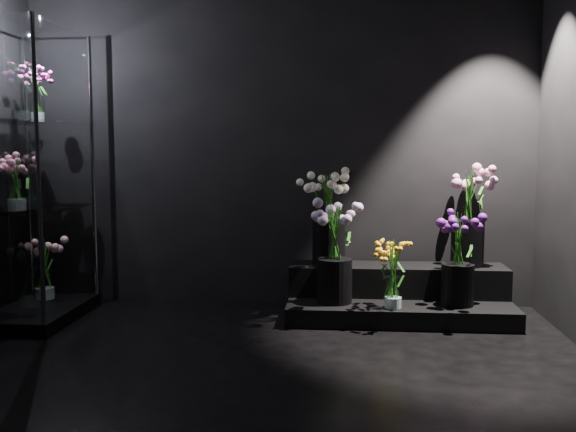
# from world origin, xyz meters

# --- Properties ---
(floor) EXTENTS (4.00, 4.00, 0.00)m
(floor) POSITION_xyz_m (0.00, 0.00, 0.00)
(floor) COLOR black
(floor) RESTS_ON ground
(wall_back) EXTENTS (4.00, 0.00, 4.00)m
(wall_back) POSITION_xyz_m (0.00, 2.00, 1.40)
(wall_back) COLOR black
(wall_back) RESTS_ON floor
(wall_front) EXTENTS (4.00, 0.00, 4.00)m
(wall_front) POSITION_xyz_m (0.00, -2.00, 1.40)
(wall_front) COLOR black
(wall_front) RESTS_ON floor
(display_riser) EXTENTS (1.62, 0.72, 0.36)m
(display_riser) POSITION_xyz_m (0.93, 1.68, 0.15)
(display_riser) COLOR black
(display_riser) RESTS_ON floor
(display_case) EXTENTS (0.57, 0.95, 2.09)m
(display_case) POSITION_xyz_m (-1.70, 1.33, 1.05)
(display_case) COLOR black
(display_case) RESTS_ON floor
(bouquet_orange_bells) EXTENTS (0.26, 0.26, 0.48)m
(bouquet_orange_bells) POSITION_xyz_m (0.87, 1.34, 0.38)
(bouquet_orange_bells) COLOR white
(bouquet_orange_bells) RESTS_ON display_riser
(bouquet_lilac) EXTENTS (0.49, 0.49, 0.73)m
(bouquet_lilac) POSITION_xyz_m (0.46, 1.48, 0.55)
(bouquet_lilac) COLOR black
(bouquet_lilac) RESTS_ON display_riser
(bouquet_purple) EXTENTS (0.33, 0.33, 0.65)m
(bouquet_purple) POSITION_xyz_m (1.33, 1.47, 0.50)
(bouquet_purple) COLOR black
(bouquet_purple) RESTS_ON display_riser
(bouquet_cream_roses) EXTENTS (0.43, 0.43, 0.69)m
(bouquet_cream_roses) POSITION_xyz_m (0.41, 1.80, 0.77)
(bouquet_cream_roses) COLOR black
(bouquet_cream_roses) RESTS_ON display_riser
(bouquet_pink_roses) EXTENTS (0.45, 0.45, 0.73)m
(bouquet_pink_roses) POSITION_xyz_m (1.45, 1.79, 0.78)
(bouquet_pink_roses) COLOR black
(bouquet_pink_roses) RESTS_ON display_riser
(bouquet_case_pink) EXTENTS (0.34, 0.34, 0.39)m
(bouquet_case_pink) POSITION_xyz_m (-1.73, 1.15, 1.02)
(bouquet_case_pink) COLOR white
(bouquet_case_pink) RESTS_ON display_case
(bouquet_case_magenta) EXTENTS (0.23, 0.23, 0.38)m
(bouquet_case_magenta) POSITION_xyz_m (-1.71, 1.47, 1.63)
(bouquet_case_magenta) COLOR white
(bouquet_case_magenta) RESTS_ON display_case
(bouquet_case_base_pink) EXTENTS (0.39, 0.39, 0.49)m
(bouquet_case_base_pink) POSITION_xyz_m (-1.75, 1.57, 0.36)
(bouquet_case_base_pink) COLOR white
(bouquet_case_base_pink) RESTS_ON display_case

